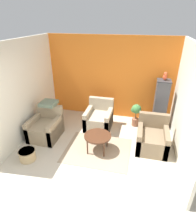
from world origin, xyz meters
name	(u,v)px	position (x,y,z in m)	size (l,w,h in m)	color
ground_plane	(79,189)	(0.00, 0.00, 0.00)	(20.00, 20.00, 0.00)	beige
wall_back_accent	(110,78)	(0.00, 3.34, 1.32)	(4.15, 0.06, 2.63)	orange
wall_left	(24,91)	(-2.04, 1.65, 1.32)	(0.06, 3.31, 2.63)	silver
wall_right	(187,106)	(2.04, 1.65, 1.32)	(0.06, 3.31, 2.63)	silver
area_rug	(98,150)	(0.08, 1.28, 0.01)	(1.66, 1.35, 0.01)	gray
coffee_table	(98,137)	(0.08, 1.28, 0.42)	(0.67, 0.67, 0.47)	#472819
armchair_left	(46,128)	(-1.50, 1.55, 0.29)	(0.77, 0.87, 0.86)	#9E896B
armchair_right	(152,139)	(1.42, 1.71, 0.29)	(0.77, 0.87, 0.86)	#7A664C
armchair_middle	(99,119)	(-0.16, 2.42, 0.29)	(0.77, 0.87, 0.86)	tan
birdcage	(160,106)	(1.62, 2.90, 0.71)	(0.58, 0.58, 1.50)	#353539
parrot	(165,76)	(1.62, 2.90, 1.62)	(0.11, 0.20, 0.24)	#D14C2D
potted_plant	(136,112)	(0.94, 2.78, 0.46)	(0.32, 0.29, 0.73)	brown
wicker_basket	(27,155)	(-1.48, 0.55, 0.14)	(0.40, 0.40, 0.26)	tan
throw_pillow	(49,103)	(-1.50, 1.88, 0.91)	(0.43, 0.43, 0.10)	slate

